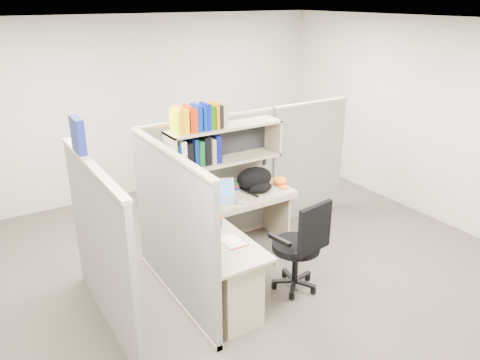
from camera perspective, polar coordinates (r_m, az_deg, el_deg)
ground at (r=5.40m, az=1.18°, el=-11.37°), size 6.00×6.00×0.00m
room_shell at (r=4.72m, az=1.33°, el=5.36°), size 6.00×6.00×6.00m
cubicle at (r=5.16m, az=-4.92°, el=-1.67°), size 3.79×1.84×1.95m
desk at (r=4.78m, az=-1.05°, el=-9.94°), size 1.74×1.75×0.73m
laptop at (r=5.33m, az=-2.34°, el=-1.48°), size 0.45×0.45×0.25m
backpack at (r=5.64m, az=2.12°, el=0.02°), size 0.52×0.43×0.27m
orange_cap at (r=5.87m, az=4.88°, el=-0.08°), size 0.22×0.24×0.10m
snack_canister at (r=4.81m, az=-2.87°, el=-5.01°), size 0.12×0.12×0.11m
tissue_box at (r=4.26m, az=-4.36°, el=-8.39°), size 0.11×0.11×0.17m
mouse at (r=5.33m, az=0.02°, el=-2.72°), size 0.09×0.06×0.03m
paper_cup at (r=5.62m, az=-3.22°, el=-0.98°), size 0.09×0.09×0.11m
book_stack at (r=5.69m, az=-1.16°, el=-0.64°), size 0.22×0.27×0.11m
loose_paper at (r=4.55m, az=-0.94°, el=-7.43°), size 0.20×0.26×0.00m
task_chair at (r=4.98m, az=7.18°, el=-9.58°), size 0.58×0.54×1.06m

